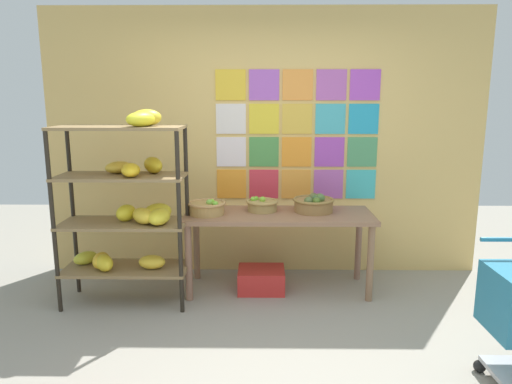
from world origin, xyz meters
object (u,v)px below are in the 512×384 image
at_px(display_table, 279,223).
at_px(fruit_basket_centre, 207,207).
at_px(produce_crate_under_table, 261,280).
at_px(banana_shelf_unit, 129,201).
at_px(fruit_basket_back_right, 314,204).
at_px(fruit_basket_right, 262,205).

distance_m(display_table, fruit_basket_centre, 0.67).
height_order(fruit_basket_centre, produce_crate_under_table, fruit_basket_centre).
height_order(banana_shelf_unit, fruit_basket_back_right, banana_shelf_unit).
bearing_deg(fruit_basket_centre, display_table, 3.94).
height_order(display_table, fruit_basket_right, fruit_basket_right).
distance_m(fruit_basket_right, produce_crate_under_table, 0.70).
bearing_deg(fruit_basket_right, fruit_basket_back_right, -3.06).
xyz_separation_m(banana_shelf_unit, produce_crate_under_table, (1.12, 0.26, -0.80)).
bearing_deg(fruit_basket_right, display_table, -30.94).
bearing_deg(fruit_basket_back_right, display_table, -168.67).
bearing_deg(fruit_basket_back_right, fruit_basket_centre, -173.56).
height_order(fruit_basket_right, produce_crate_under_table, fruit_basket_right).
distance_m(banana_shelf_unit, display_table, 1.34).
distance_m(fruit_basket_right, fruit_basket_centre, 0.52).
bearing_deg(produce_crate_under_table, display_table, 12.90).
relative_size(display_table, fruit_basket_centre, 5.00).
bearing_deg(produce_crate_under_table, fruit_basket_centre, -179.00).
height_order(display_table, produce_crate_under_table, display_table).
distance_m(fruit_basket_centre, produce_crate_under_table, 0.85).
xyz_separation_m(fruit_basket_right, fruit_basket_centre, (-0.50, -0.14, 0.01)).
relative_size(fruit_basket_back_right, produce_crate_under_table, 0.89).
bearing_deg(fruit_basket_right, banana_shelf_unit, -160.97).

